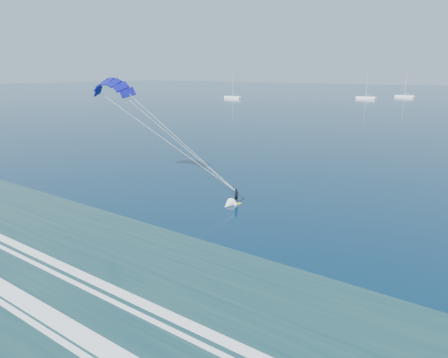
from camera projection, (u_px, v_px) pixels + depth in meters
The scene contains 4 objects.
kitesurfer_rig at pixel (168, 134), 43.31m from camera, with size 19.39×5.90×13.93m.
sailboat_0 at pixel (233, 97), 206.20m from camera, with size 9.14×2.40×12.37m.
sailboat_1 at pixel (366, 98), 203.54m from camera, with size 9.45×2.40×12.87m.
sailboat_2 at pixel (404, 96), 215.13m from camera, with size 9.31×2.40×12.47m.
Camera 1 is at (20.41, -5.05, 13.60)m, focal length 32.00 mm.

